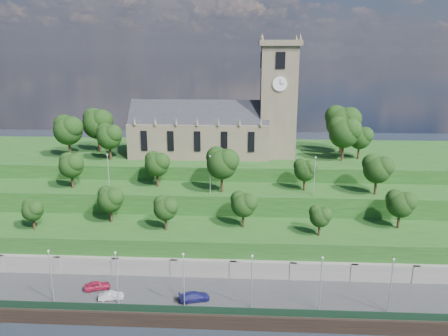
# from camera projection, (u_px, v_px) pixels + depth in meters

# --- Properties ---
(ground) EXTENTS (320.00, 320.00, 0.00)m
(ground) POSITION_uv_depth(u_px,v_px,m) (196.00, 328.00, 63.38)
(ground) COLOR black
(ground) RESTS_ON ground
(promenade) EXTENTS (160.00, 12.00, 2.00)m
(promenade) POSITION_uv_depth(u_px,v_px,m) (200.00, 299.00, 68.91)
(promenade) COLOR #2D2D30
(promenade) RESTS_ON ground
(quay_wall) EXTENTS (160.00, 0.50, 2.20)m
(quay_wall) POSITION_uv_depth(u_px,v_px,m) (196.00, 322.00, 63.05)
(quay_wall) COLOR black
(quay_wall) RESTS_ON ground
(fence) EXTENTS (160.00, 0.10, 1.20)m
(fence) POSITION_uv_depth(u_px,v_px,m) (196.00, 310.00, 63.28)
(fence) COLOR black
(fence) RESTS_ON promenade
(retaining_wall) EXTENTS (160.00, 2.10, 5.00)m
(retaining_wall) POSITION_uv_depth(u_px,v_px,m) (204.00, 272.00, 74.28)
(retaining_wall) COLOR slate
(retaining_wall) RESTS_ON ground
(embankment_lower) EXTENTS (160.00, 12.00, 8.00)m
(embankment_lower) POSITION_uv_depth(u_px,v_px,m) (207.00, 249.00, 79.70)
(embankment_lower) COLOR #1A4416
(embankment_lower) RESTS_ON ground
(embankment_upper) EXTENTS (160.00, 10.00, 12.00)m
(embankment_upper) POSITION_uv_depth(u_px,v_px,m) (212.00, 216.00, 89.79)
(embankment_upper) COLOR #1A4416
(embankment_upper) RESTS_ON ground
(hilltop) EXTENTS (160.00, 32.00, 15.00)m
(hilltop) POSITION_uv_depth(u_px,v_px,m) (218.00, 180.00, 109.65)
(hilltop) COLOR #1A4416
(hilltop) RESTS_ON ground
(church) EXTENTS (38.60, 12.35, 27.60)m
(church) POSITION_uv_depth(u_px,v_px,m) (221.00, 124.00, 101.84)
(church) COLOR brown
(church) RESTS_ON hilltop
(trees_lower) EXTENTS (70.03, 8.24, 7.09)m
(trees_lower) POSITION_uv_depth(u_px,v_px,m) (222.00, 204.00, 77.86)
(trees_lower) COLOR black
(trees_lower) RESTS_ON embankment_lower
(trees_upper) EXTENTS (65.74, 8.46, 8.99)m
(trees_upper) POSITION_uv_depth(u_px,v_px,m) (227.00, 165.00, 85.64)
(trees_upper) COLOR black
(trees_upper) RESTS_ON embankment_upper
(trees_hilltop) EXTENTS (73.07, 16.60, 11.39)m
(trees_hilltop) POSITION_uv_depth(u_px,v_px,m) (221.00, 127.00, 101.40)
(trees_hilltop) COLOR black
(trees_hilltop) RESTS_ON hilltop
(lamp_posts_promenade) EXTENTS (60.36, 0.36, 8.62)m
(lamp_posts_promenade) POSITION_uv_depth(u_px,v_px,m) (184.00, 276.00, 64.10)
(lamp_posts_promenade) COLOR #B2B2B7
(lamp_posts_promenade) RESTS_ON promenade
(lamp_posts_upper) EXTENTS (40.36, 0.36, 7.62)m
(lamp_posts_upper) POSITION_uv_depth(u_px,v_px,m) (210.00, 172.00, 84.19)
(lamp_posts_upper) COLOR #B2B2B7
(lamp_posts_upper) RESTS_ON embankment_upper
(car_left) EXTENTS (4.38, 2.86, 1.39)m
(car_left) POSITION_uv_depth(u_px,v_px,m) (97.00, 285.00, 69.69)
(car_left) COLOR #A11A3A
(car_left) RESTS_ON promenade
(car_middle) EXTENTS (3.92, 2.02, 1.23)m
(car_middle) POSITION_uv_depth(u_px,v_px,m) (111.00, 296.00, 66.93)
(car_middle) COLOR #A5A5A9
(car_middle) RESTS_ON promenade
(car_right) EXTENTS (5.13, 3.22, 1.39)m
(car_right) POSITION_uv_depth(u_px,v_px,m) (194.00, 296.00, 66.57)
(car_right) COLOR navy
(car_right) RESTS_ON promenade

